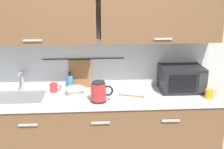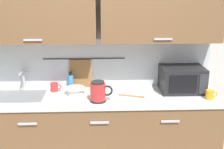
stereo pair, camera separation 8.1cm
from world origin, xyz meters
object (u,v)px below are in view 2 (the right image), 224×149
(mug_by_kettle, at_px, (210,95))
(dish_soap_bottle, at_px, (71,82))
(microwave, at_px, (182,79))
(wooden_spoon, at_px, (135,96))
(mug_near_sink, at_px, (54,87))
(mixing_bowl, at_px, (75,90))
(electric_kettle, at_px, (98,92))

(mug_by_kettle, bearing_deg, dish_soap_bottle, 165.66)
(microwave, bearing_deg, mug_by_kettle, -48.47)
(mug_by_kettle, xyz_separation_m, wooden_spoon, (-0.75, 0.09, -0.04))
(microwave, height_order, mug_near_sink, microwave)
(mug_by_kettle, bearing_deg, wooden_spoon, 172.97)
(mixing_bowl, relative_size, mug_by_kettle, 1.78)
(electric_kettle, relative_size, mug_near_sink, 1.89)
(dish_soap_bottle, bearing_deg, microwave, -5.44)
(electric_kettle, bearing_deg, microwave, 16.47)
(mug_by_kettle, bearing_deg, electric_kettle, -179.18)
(mug_by_kettle, bearing_deg, mug_near_sink, 169.51)
(microwave, relative_size, wooden_spoon, 1.70)
(dish_soap_bottle, relative_size, wooden_spoon, 0.72)
(electric_kettle, bearing_deg, mug_by_kettle, 0.82)
(mug_near_sink, bearing_deg, mixing_bowl, -24.01)
(wooden_spoon, bearing_deg, dish_soap_bottle, 158.16)
(electric_kettle, xyz_separation_m, dish_soap_bottle, (-0.31, 0.38, -0.01))
(microwave, distance_m, mug_by_kettle, 0.35)
(microwave, xyz_separation_m, dish_soap_bottle, (-1.21, 0.12, -0.05))
(dish_soap_bottle, distance_m, wooden_spoon, 0.74)
(electric_kettle, bearing_deg, mixing_bowl, 139.41)
(microwave, height_order, wooden_spoon, microwave)
(dish_soap_bottle, bearing_deg, electric_kettle, -51.24)
(electric_kettle, relative_size, dish_soap_bottle, 1.16)
(microwave, height_order, dish_soap_bottle, microwave)
(electric_kettle, height_order, mug_by_kettle, electric_kettle)
(dish_soap_bottle, bearing_deg, wooden_spoon, -21.84)
(mug_by_kettle, bearing_deg, mixing_bowl, 172.00)
(mixing_bowl, bearing_deg, dish_soap_bottle, 110.12)
(microwave, distance_m, electric_kettle, 0.94)
(wooden_spoon, bearing_deg, mug_near_sink, 166.54)
(mixing_bowl, bearing_deg, electric_kettle, -40.59)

